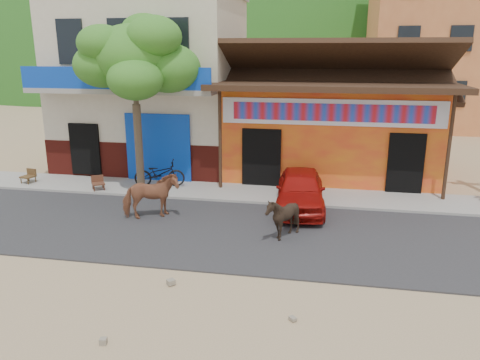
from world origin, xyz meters
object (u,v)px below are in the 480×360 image
object	(u,v)px
cow_dark	(283,217)
cafe_chair_right	(98,177)
red_car	(300,190)
scooter	(159,174)
tree	(136,104)
cafe_chair_left	(27,170)
cow_tan	(151,196)

from	to	relation	value
cow_dark	cafe_chair_right	xyz separation A→B (m)	(-6.83, 3.01, -0.05)
cow_dark	red_car	xyz separation A→B (m)	(0.32, 2.51, 0.04)
red_car	scooter	distance (m)	5.31
tree	cafe_chair_right	world-z (taller)	tree
tree	scooter	distance (m)	2.61
red_car	cafe_chair_left	size ratio (longest dim) A/B	3.91
cow_dark	scooter	distance (m)	6.16
cafe_chair_right	scooter	bearing A→B (deg)	-12.08
red_car	cow_tan	bearing A→B (deg)	-162.30
cow_tan	scooter	size ratio (longest dim) A/B	0.90
red_car	cafe_chair_right	distance (m)	7.17
tree	cafe_chair_left	size ratio (longest dim) A/B	6.34
red_car	cow_dark	bearing A→B (deg)	-100.64
tree	scooter	xyz separation A→B (m)	(0.60, 0.31, -2.52)
tree	cow_tan	size ratio (longest dim) A/B	3.68
red_car	cafe_chair_right	size ratio (longest dim) A/B	4.05
cafe_chair_left	cafe_chair_right	size ratio (longest dim) A/B	1.03
cow_dark	red_car	distance (m)	2.53
scooter	cafe_chair_right	bearing A→B (deg)	99.10
cafe_chair_left	cafe_chair_right	distance (m)	3.02
tree	cafe_chair_left	distance (m)	5.08
cow_dark	cafe_chair_right	distance (m)	7.47
red_car	cafe_chair_right	xyz separation A→B (m)	(-7.15, 0.50, -0.09)
cow_dark	red_car	bearing A→B (deg)	158.15
tree	cafe_chair_left	xyz separation A→B (m)	(-4.40, -0.14, -2.53)
tree	cow_dark	world-z (taller)	tree
tree	cafe_chair_right	bearing A→B (deg)	-160.35
tree	cafe_chair_left	bearing A→B (deg)	-178.14
scooter	cafe_chair_left	bearing A→B (deg)	82.25
scooter	cafe_chair_left	distance (m)	5.02
tree	red_car	bearing A→B (deg)	-9.87
scooter	red_car	bearing A→B (deg)	-117.17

